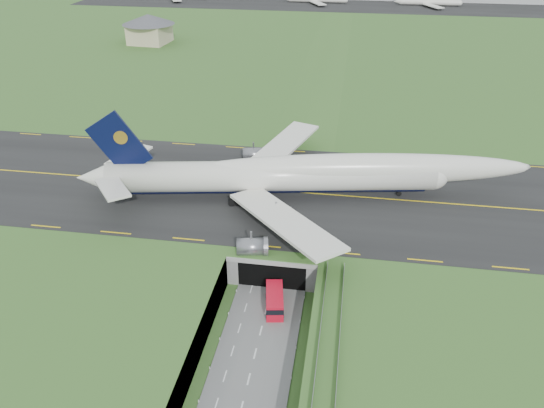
# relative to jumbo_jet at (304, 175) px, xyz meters

# --- Properties ---
(ground) EXTENTS (900.00, 900.00, 0.00)m
(ground) POSITION_rel_jumbo_jet_xyz_m (-2.88, -31.21, -11.34)
(ground) COLOR #335A24
(ground) RESTS_ON ground
(airfield_deck) EXTENTS (800.00, 800.00, 6.00)m
(airfield_deck) POSITION_rel_jumbo_jet_xyz_m (-2.88, -31.21, -8.34)
(airfield_deck) COLOR gray
(airfield_deck) RESTS_ON ground
(trench_road) EXTENTS (12.00, 75.00, 0.20)m
(trench_road) POSITION_rel_jumbo_jet_xyz_m (-2.88, -38.71, -11.24)
(trench_road) COLOR slate
(trench_road) RESTS_ON ground
(taxiway) EXTENTS (800.00, 44.00, 0.18)m
(taxiway) POSITION_rel_jumbo_jet_xyz_m (-2.88, 1.79, -5.25)
(taxiway) COLOR black
(taxiway) RESTS_ON airfield_deck
(tunnel_portal) EXTENTS (17.00, 22.30, 6.00)m
(tunnel_portal) POSITION_rel_jumbo_jet_xyz_m (-2.88, -14.50, -8.00)
(tunnel_portal) COLOR gray
(tunnel_portal) RESTS_ON ground
(guideway) EXTENTS (3.00, 53.00, 7.05)m
(guideway) POSITION_rel_jumbo_jet_xyz_m (8.12, -50.32, -6.02)
(guideway) COLOR #A8A8A3
(guideway) RESTS_ON ground
(jumbo_jet) EXTENTS (92.21, 59.10, 19.86)m
(jumbo_jet) POSITION_rel_jumbo_jet_xyz_m (0.00, 0.00, 0.00)
(jumbo_jet) COLOR silver
(jumbo_jet) RESTS_ON ground
(shuttle_tram) EXTENTS (4.10, 7.97, 3.10)m
(shuttle_tram) POSITION_rel_jumbo_jet_xyz_m (-1.58, -28.32, -9.64)
(shuttle_tram) COLOR red
(shuttle_tram) RESTS_ON ground
(service_building) EXTENTS (24.13, 24.13, 12.15)m
(service_building) POSITION_rel_jumbo_jet_xyz_m (-80.36, 127.63, 1.86)
(service_building) COLOR #C2B48C
(service_building) RESTS_ON ground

